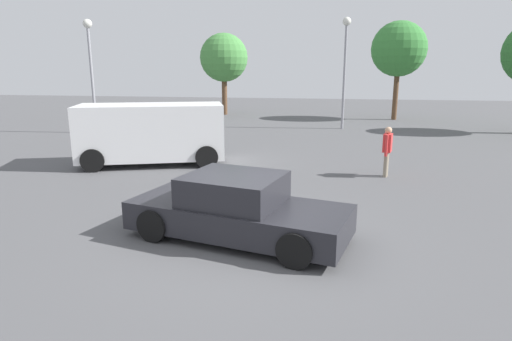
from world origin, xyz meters
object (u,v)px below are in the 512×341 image
van_white (151,132)px  pedestrian (387,148)px  light_post_near (90,55)px  sedan_foreground (237,209)px  light_post_mid (345,53)px  dog (177,189)px

van_white → pedestrian: van_white is taller
light_post_near → sedan_foreground: bearing=-50.9°
light_post_mid → sedan_foreground: bearing=-98.3°
pedestrian → light_post_mid: 11.20m
van_white → light_post_near: bearing=-66.6°
dog → sedan_foreground: bearing=-83.6°
sedan_foreground → light_post_near: light_post_near is taller
sedan_foreground → light_post_mid: bearing=95.4°
sedan_foreground → van_white: van_white is taller
light_post_near → light_post_mid: (12.56, 3.74, 0.15)m
dog → pedestrian: pedestrian is taller
pedestrian → light_post_near: bearing=167.3°
pedestrian → van_white: bearing=-169.3°
van_white → light_post_mid: (6.72, 10.22, 2.91)m
pedestrian → light_post_near: 15.62m
dog → pedestrian: size_ratio=0.38×
light_post_near → light_post_mid: bearing=16.6°
dog → light_post_mid: 15.24m
light_post_mid → dog: bearing=-107.5°
sedan_foreground → light_post_mid: size_ratio=0.78×
van_white → light_post_mid: bearing=-142.0°
light_post_near → dog: bearing=-51.9°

